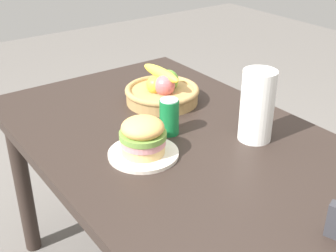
{
  "coord_description": "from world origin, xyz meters",
  "views": [
    {
      "loc": [
        1.06,
        -0.8,
        1.48
      ],
      "look_at": [
        0.02,
        -0.05,
        0.81
      ],
      "focal_mm": 47.96,
      "sensor_mm": 36.0,
      "label": 1
    }
  ],
  "objects_px": {
    "sandwich": "(143,136)",
    "fruit_basket": "(162,91)",
    "plate": "(143,154)",
    "paper_towel_roll": "(257,106)",
    "soda_can": "(169,117)"
  },
  "relations": [
    {
      "from": "soda_can",
      "to": "paper_towel_roll",
      "type": "xyz_separation_m",
      "value": [
        0.2,
        0.21,
        0.06
      ]
    },
    {
      "from": "soda_can",
      "to": "plate",
      "type": "bearing_deg",
      "value": -64.6
    },
    {
      "from": "soda_can",
      "to": "paper_towel_roll",
      "type": "distance_m",
      "value": 0.29
    },
    {
      "from": "plate",
      "to": "paper_towel_roll",
      "type": "relative_size",
      "value": 0.93
    },
    {
      "from": "sandwich",
      "to": "fruit_basket",
      "type": "xyz_separation_m",
      "value": [
        -0.3,
        0.28,
        -0.02
      ]
    },
    {
      "from": "sandwich",
      "to": "paper_towel_roll",
      "type": "relative_size",
      "value": 0.61
    },
    {
      "from": "fruit_basket",
      "to": "soda_can",
      "type": "bearing_deg",
      "value": -30.03
    },
    {
      "from": "plate",
      "to": "sandwich",
      "type": "distance_m",
      "value": 0.06
    },
    {
      "from": "sandwich",
      "to": "soda_can",
      "type": "distance_m",
      "value": 0.17
    },
    {
      "from": "fruit_basket",
      "to": "paper_towel_roll",
      "type": "height_order",
      "value": "paper_towel_roll"
    },
    {
      "from": "plate",
      "to": "paper_towel_roll",
      "type": "xyz_separation_m",
      "value": [
        0.12,
        0.36,
        0.11
      ]
    },
    {
      "from": "plate",
      "to": "sandwich",
      "type": "height_order",
      "value": "sandwich"
    },
    {
      "from": "paper_towel_roll",
      "to": "fruit_basket",
      "type": "bearing_deg",
      "value": -169.68
    },
    {
      "from": "fruit_basket",
      "to": "sandwich",
      "type": "bearing_deg",
      "value": -43.38
    },
    {
      "from": "sandwich",
      "to": "soda_can",
      "type": "bearing_deg",
      "value": 115.4
    }
  ]
}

